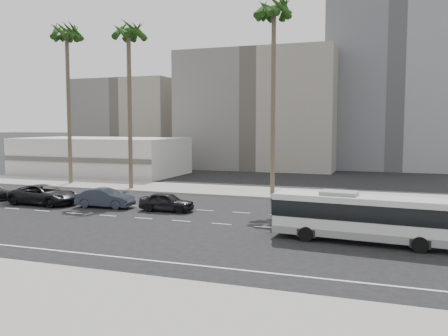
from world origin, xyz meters
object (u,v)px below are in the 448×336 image
at_px(palm_near, 274,15).
at_px(palm_mid, 128,36).
at_px(city_bus, 361,216).
at_px(palm_far, 67,37).
at_px(car_b, 105,198).
at_px(car_c, 44,195).
at_px(car_a, 167,202).

distance_m(palm_near, palm_mid, 15.02).
relative_size(city_bus, palm_far, 0.56).
xyz_separation_m(car_b, palm_far, (-12.61, 12.14, 15.75)).
height_order(palm_mid, palm_far, palm_far).
relative_size(car_c, palm_mid, 0.34).
height_order(city_bus, palm_far, palm_far).
relative_size(city_bus, palm_mid, 0.58).
distance_m(car_c, palm_far, 21.24).
relative_size(car_a, car_c, 0.71).
height_order(city_bus, palm_mid, palm_mid).
height_order(car_b, palm_mid, palm_mid).
bearing_deg(city_bus, car_a, 165.03).
distance_m(car_b, car_c, 5.79).
distance_m(city_bus, car_a, 15.94).
xyz_separation_m(car_c, palm_far, (-6.83, 12.57, 15.70)).
distance_m(car_b, palm_near, 22.88).
height_order(car_b, palm_near, palm_near).
bearing_deg(city_bus, palm_far, 157.00).
distance_m(car_a, car_c, 11.29).
relative_size(palm_mid, palm_far, 0.96).
distance_m(city_bus, car_b, 21.15).
xyz_separation_m(city_bus, car_b, (-20.50, 5.14, -0.73)).
xyz_separation_m(car_a, car_c, (-11.28, -0.61, 0.10)).
height_order(car_b, car_c, car_c).
relative_size(car_c, palm_near, 0.32).
distance_m(city_bus, palm_near, 24.65).
relative_size(city_bus, car_b, 2.14).
xyz_separation_m(city_bus, car_c, (-26.28, 4.71, -0.68)).
height_order(palm_near, palm_far, palm_near).
distance_m(city_bus, car_c, 26.71).
xyz_separation_m(city_bus, palm_mid, (-24.24, 15.58, 14.28)).
xyz_separation_m(car_b, palm_near, (11.19, 11.60, 16.24)).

